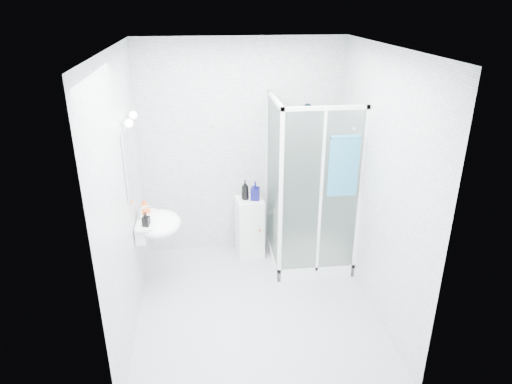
{
  "coord_description": "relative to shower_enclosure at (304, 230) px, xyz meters",
  "views": [
    {
      "loc": [
        -0.47,
        -3.9,
        2.98
      ],
      "look_at": [
        0.05,
        0.35,
        1.15
      ],
      "focal_mm": 32.0,
      "sensor_mm": 36.0,
      "label": 1
    }
  ],
  "objects": [
    {
      "name": "shampoo_bottle_a",
      "position": [
        -0.66,
        0.3,
        0.43
      ],
      "size": [
        0.11,
        0.12,
        0.24
      ],
      "primitive_type": "imported",
      "rotation": [
        0.0,
        0.0,
        -0.27
      ],
      "color": "black",
      "rests_on": "storage_cabinet"
    },
    {
      "name": "wall_hooks",
      "position": [
        -0.92,
        0.49,
        1.17
      ],
      "size": [
        0.23,
        0.06,
        0.03
      ],
      "color": "silver",
      "rests_on": "room"
    },
    {
      "name": "soap_dispenser_black",
      "position": [
        -1.74,
        -0.48,
        0.49
      ],
      "size": [
        0.09,
        0.09,
        0.15
      ],
      "primitive_type": "imported",
      "rotation": [
        0.0,
        0.0,
        -0.32
      ],
      "color": "black",
      "rests_on": "wall_basin"
    },
    {
      "name": "shampoo_bottle_b",
      "position": [
        -0.54,
        0.27,
        0.42
      ],
      "size": [
        0.12,
        0.13,
        0.23
      ],
      "primitive_type": "imported",
      "rotation": [
        0.0,
        0.0,
        -0.25
      ],
      "color": "#0D0C4D",
      "rests_on": "storage_cabinet"
    },
    {
      "name": "storage_cabinet",
      "position": [
        -0.61,
        0.29,
        -0.07
      ],
      "size": [
        0.34,
        0.35,
        0.76
      ],
      "rotation": [
        0.0,
        0.0,
        0.1
      ],
      "color": "white",
      "rests_on": "ground"
    },
    {
      "name": "mirror",
      "position": [
        -1.85,
        -0.32,
        1.05
      ],
      "size": [
        0.02,
        0.6,
        0.7
      ],
      "primitive_type": "cube",
      "color": "white",
      "rests_on": "room"
    },
    {
      "name": "vanity_lights",
      "position": [
        -1.8,
        -0.32,
        1.47
      ],
      "size": [
        0.1,
        0.4,
        0.08
      ],
      "color": "silver",
      "rests_on": "room"
    },
    {
      "name": "shower_enclosure",
      "position": [
        0.0,
        0.0,
        0.0
      ],
      "size": [
        0.9,
        0.95,
        2.0
      ],
      "color": "white",
      "rests_on": "ground"
    },
    {
      "name": "soap_dispenser_orange",
      "position": [
        -1.78,
        -0.19,
        0.49
      ],
      "size": [
        0.15,
        0.15,
        0.16
      ],
      "primitive_type": "imported",
      "rotation": [
        0.0,
        0.0,
        0.23
      ],
      "color": "orange",
      "rests_on": "wall_basin"
    },
    {
      "name": "hand_towel",
      "position": [
        0.29,
        -0.4,
        0.96
      ],
      "size": [
        0.31,
        0.05,
        0.66
      ],
      "color": "teal",
      "rests_on": "shower_enclosure"
    },
    {
      "name": "wall_basin",
      "position": [
        -1.66,
        -0.32,
        0.35
      ],
      "size": [
        0.46,
        0.56,
        0.35
      ],
      "color": "white",
      "rests_on": "ground"
    },
    {
      "name": "room",
      "position": [
        -0.67,
        -0.77,
        0.85
      ],
      "size": [
        2.4,
        2.6,
        2.6
      ],
      "color": "silver",
      "rests_on": "ground"
    }
  ]
}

